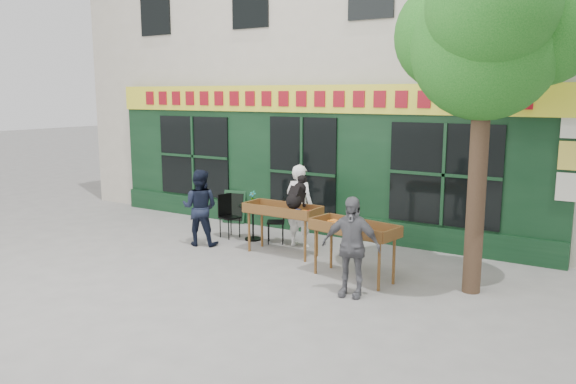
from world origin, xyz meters
name	(u,v)px	position (x,y,z in m)	size (l,w,h in m)	color
ground	(242,256)	(0.00, 0.00, 0.00)	(80.00, 80.00, 0.00)	slate
building	(372,23)	(0.00, 5.97, 4.97)	(14.00, 7.26, 10.00)	beige
street_tree	(490,25)	(4.34, 0.36, 4.11)	(3.05, 2.90, 5.60)	#382619
book_cart_center	(282,213)	(0.60, 0.54, 0.82)	(1.51, 0.64, 0.99)	brown
dog	(297,191)	(0.95, 0.49, 1.29)	(0.34, 0.60, 0.60)	black
woman	(299,206)	(0.60, 1.19, 0.85)	(0.62, 0.41, 1.70)	white
book_cart_right	(354,232)	(2.44, -0.11, 0.82)	(1.59, 0.88, 0.99)	brown
man_right	(351,246)	(2.74, -0.86, 0.79)	(0.92, 0.38, 1.57)	#56565B
bistro_table	(253,215)	(-0.51, 1.11, 0.54)	(0.60, 0.60, 0.76)	black
bistro_chair_left	(227,212)	(-1.15, 1.03, 0.56)	(0.44, 0.44, 0.95)	black
bistro_chair_right	(280,217)	(0.11, 1.21, 0.56)	(0.50, 0.50, 0.95)	black
potted_plant	(253,198)	(-0.51, 1.11, 0.92)	(0.16, 0.11, 0.31)	gray
man_left	(200,208)	(-1.21, 0.21, 0.79)	(0.77, 0.60, 1.58)	black
chalkboard	(234,207)	(-1.84, 2.19, 0.40)	(0.59, 0.32, 0.79)	black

